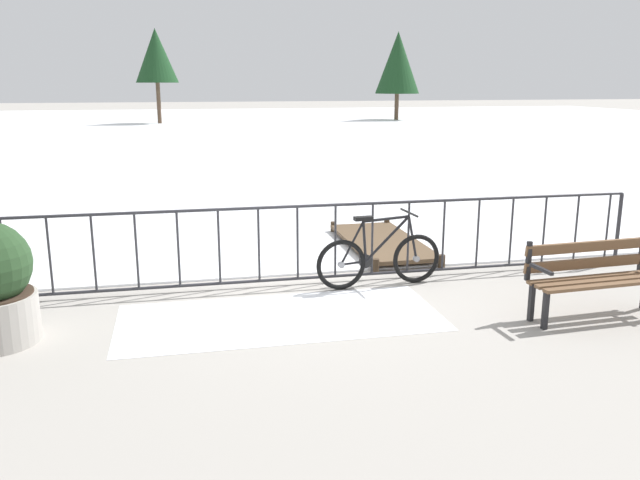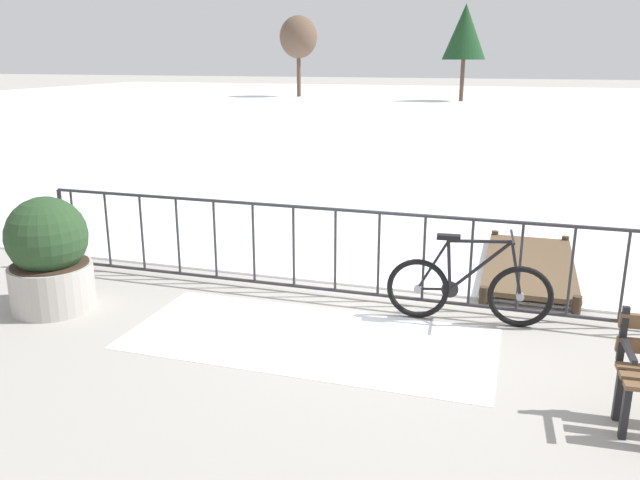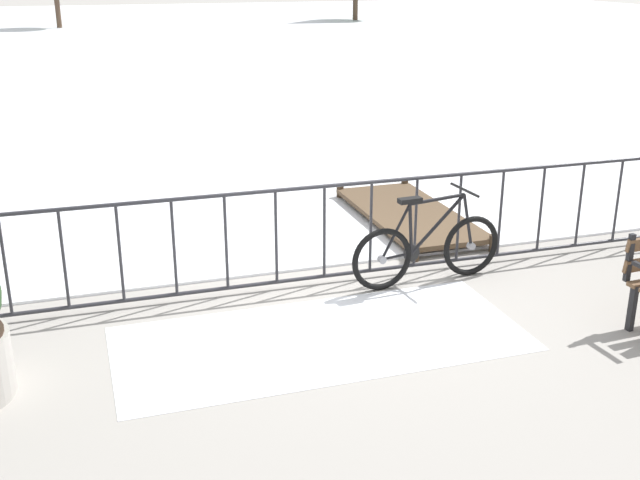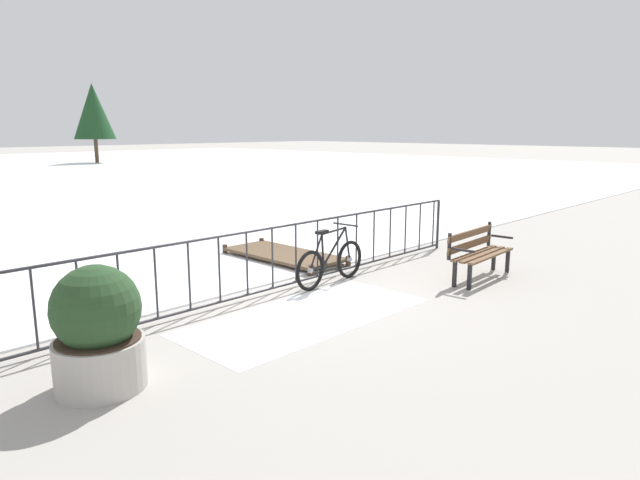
% 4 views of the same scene
% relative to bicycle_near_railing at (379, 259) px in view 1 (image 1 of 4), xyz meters
% --- Properties ---
extents(ground_plane, '(160.00, 160.00, 0.00)m').
position_rel_bicycle_near_railing_xyz_m(ground_plane, '(-0.77, 0.30, -0.37)').
color(ground_plane, '#9E9991').
extents(frozen_pond, '(80.00, 56.00, 0.03)m').
position_rel_bicycle_near_railing_xyz_m(frozen_pond, '(-0.77, 28.70, -0.35)').
color(frozen_pond, white).
rests_on(frozen_pond, ground).
extents(snow_patch, '(3.64, 1.61, 0.01)m').
position_rel_bicycle_near_railing_xyz_m(snow_patch, '(-1.45, -0.90, -0.36)').
color(snow_patch, white).
rests_on(snow_patch, ground).
extents(railing_fence, '(9.06, 0.06, 1.07)m').
position_rel_bicycle_near_railing_xyz_m(railing_fence, '(-0.77, 0.30, 0.19)').
color(railing_fence, '#2D2D33').
rests_on(railing_fence, ground).
extents(bicycle_near_railing, '(1.71, 0.52, 0.97)m').
position_rel_bicycle_near_railing_xyz_m(bicycle_near_railing, '(0.00, 0.00, 0.00)').
color(bicycle_near_railing, black).
rests_on(bicycle_near_railing, ground).
extents(park_bench, '(1.62, 0.57, 0.89)m').
position_rel_bicycle_near_railing_xyz_m(park_bench, '(2.04, -1.58, 0.14)').
color(park_bench, brown).
rests_on(park_bench, ground).
extents(wooden_dock, '(1.10, 2.64, 0.20)m').
position_rel_bicycle_near_railing_xyz_m(wooden_dock, '(0.64, 1.87, -0.25)').
color(wooden_dock, brown).
rests_on(wooden_dock, ground).
extents(tree_far_west, '(2.63, 2.63, 5.79)m').
position_rel_bicycle_near_railing_xyz_m(tree_far_west, '(-3.46, 35.31, 3.77)').
color(tree_far_west, brown).
rests_on(tree_far_west, ground).
extents(tree_west_mid, '(3.01, 3.01, 5.89)m').
position_rel_bicycle_near_railing_xyz_m(tree_west_mid, '(12.46, 35.89, 3.46)').
color(tree_west_mid, brown).
rests_on(tree_west_mid, ground).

